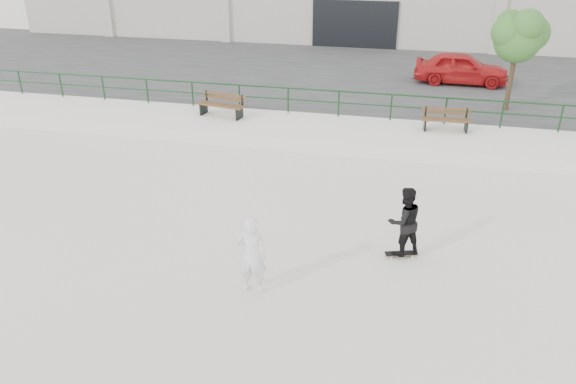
% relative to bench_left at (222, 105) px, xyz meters
% --- Properties ---
extents(ground, '(120.00, 120.00, 0.00)m').
position_rel_bench_left_xyz_m(ground, '(3.42, -9.85, -0.93)').
color(ground, silver).
rests_on(ground, ground).
extents(ledge, '(30.00, 3.00, 0.50)m').
position_rel_bench_left_xyz_m(ledge, '(3.42, -0.35, -0.68)').
color(ledge, silver).
rests_on(ledge, ground).
extents(parking_strip, '(60.00, 14.00, 0.50)m').
position_rel_bench_left_xyz_m(parking_strip, '(3.42, 8.15, -0.68)').
color(parking_strip, '#333333').
rests_on(parking_strip, ground).
extents(railing, '(28.00, 0.06, 1.03)m').
position_rel_bench_left_xyz_m(railing, '(3.42, 0.95, 0.31)').
color(railing, '#153C1B').
rests_on(railing, ledge).
extents(bench_left, '(1.97, 0.88, 0.88)m').
position_rel_bench_left_xyz_m(bench_left, '(0.00, 0.00, 0.00)').
color(bench_left, '#4D2D1A').
rests_on(bench_left, ledge).
extents(bench_right, '(1.78, 0.64, 0.80)m').
position_rel_bench_left_xyz_m(bench_right, '(8.43, 0.26, -0.04)').
color(bench_right, '#4D2D1A').
rests_on(bench_right, ledge).
extents(tree, '(2.24, 1.99, 3.98)m').
position_rel_bench_left_xyz_m(tree, '(10.90, 3.34, 2.55)').
color(tree, '#4B3B25').
rests_on(tree, parking_strip).
extents(red_car, '(4.25, 1.76, 1.44)m').
position_rel_bench_left_xyz_m(red_car, '(9.23, 7.08, 0.29)').
color(red_car, red).
rests_on(red_car, parking_strip).
extents(skateboard, '(0.80, 0.43, 0.09)m').
position_rel_bench_left_xyz_m(skateboard, '(7.28, -7.92, -0.86)').
color(skateboard, black).
rests_on(skateboard, ground).
extents(standing_skater, '(1.07, 1.00, 1.75)m').
position_rel_bench_left_xyz_m(standing_skater, '(7.28, -7.92, 0.04)').
color(standing_skater, black).
rests_on(standing_skater, skateboard).
extents(seated_skater, '(0.68, 0.46, 1.84)m').
position_rel_bench_left_xyz_m(seated_skater, '(4.15, -10.08, -0.01)').
color(seated_skater, white).
rests_on(seated_skater, ground).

